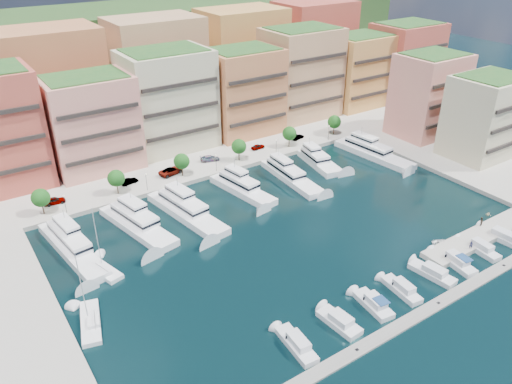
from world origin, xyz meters
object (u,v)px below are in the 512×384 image
(yacht_5, at_px, (318,160))
(car_3, at_px, (210,158))
(tender_3, at_px, (488,214))
(car_1, at_px, (129,181))
(lamppost_2, at_px, (216,160))
(lamppost_4, at_px, (329,130))
(cruiser_8, at_px, (480,249))
(cruiser_9, at_px, (502,237))
(tree_0, at_px, (41,198))
(yacht_3, at_px, (241,187))
(yacht_6, at_px, (371,151))
(lamppost_0, at_px, (64,201))
(person_1, at_px, (481,221))
(car_5, at_px, (298,137))
(tree_2, at_px, (182,161))
(cruiser_5, at_px, (402,290))
(car_4, at_px, (258,147))
(cruiser_6, at_px, (432,273))
(person_0, at_px, (471,245))
(sailboat_1, at_px, (91,323))
(yacht_2, at_px, (185,209))
(lamppost_3, at_px, (276,144))
(tender_0, at_px, (441,242))
(car_2, at_px, (171,171))
(cruiser_4, at_px, (374,304))
(yacht_1, at_px, (136,223))
(lamppost_1, at_px, (146,179))
(tree_1, at_px, (116,178))
(cruiser_2, at_px, (297,345))
(cruiser_3, at_px, (339,322))
(sailboat_2, at_px, (103,270))
(car_0, at_px, (54,201))
(yacht_0, at_px, (71,245))

(yacht_5, relative_size, car_3, 3.22)
(tender_3, relative_size, car_1, 0.34)
(lamppost_2, relative_size, lamppost_4, 1.00)
(cruiser_8, bearing_deg, cruiser_9, -0.09)
(tree_0, xyz_separation_m, yacht_3, (40.19, -13.08, -3.53))
(lamppost_4, bearing_deg, yacht_6, -74.32)
(lamppost_0, distance_m, person_1, 84.56)
(tender_3, distance_m, car_5, 54.59)
(lamppost_4, xyz_separation_m, person_1, (-4.75, -51.23, -1.87))
(tree_2, distance_m, cruiser_5, 59.34)
(car_3, height_order, car_4, car_3)
(lamppost_0, distance_m, cruiser_8, 82.55)
(yacht_3, bearing_deg, tender_3, -45.38)
(lamppost_4, distance_m, car_4, 20.83)
(tree_2, xyz_separation_m, lamppost_4, (44.00, -2.30, -0.92))
(cruiser_6, distance_m, person_1, 20.60)
(person_0, bearing_deg, sailboat_1, 48.07)
(yacht_2, bearing_deg, lamppost_2, 40.40)
(lamppost_3, distance_m, tender_0, 50.39)
(yacht_5, distance_m, car_2, 37.08)
(car_4, bearing_deg, cruiser_8, -174.89)
(cruiser_4, bearing_deg, person_1, 7.56)
(cruiser_5, relative_size, cruiser_8, 0.96)
(car_4, bearing_deg, yacht_1, 109.96)
(tender_0, bearing_deg, cruiser_4, 126.64)
(lamppost_1, bearing_deg, lamppost_2, 0.00)
(cruiser_6, xyz_separation_m, person_1, (20.04, 4.56, 1.41))
(yacht_2, xyz_separation_m, yacht_6, (54.70, -0.16, 0.00))
(lamppost_1, relative_size, person_0, 2.56)
(tree_1, relative_size, cruiser_2, 0.67)
(cruiser_3, height_order, person_0, person_0)
(lamppost_2, xyz_separation_m, lamppost_3, (18.00, 0.00, 0.00))
(cruiser_3, bearing_deg, cruiser_2, -179.93)
(tree_0, distance_m, lamppost_3, 58.05)
(tree_2, xyz_separation_m, sailboat_2, (-28.07, -24.82, -4.43))
(cruiser_8, bearing_deg, car_2, 119.89)
(yacht_1, distance_m, car_0, 20.82)
(car_1, height_order, car_5, car_1)
(car_1, distance_m, person_0, 74.01)
(cruiser_3, height_order, cruiser_4, cruiser_4)
(yacht_1, relative_size, cruiser_6, 2.58)
(yacht_3, xyz_separation_m, person_1, (31.06, -40.45, 0.75))
(tree_1, height_order, car_0, tree_1)
(lamppost_4, relative_size, yacht_2, 0.18)
(cruiser_9, bearing_deg, yacht_5, 98.86)
(yacht_2, relative_size, car_2, 3.88)
(yacht_0, bearing_deg, car_3, 25.21)
(cruiser_6, bearing_deg, lamppost_2, 101.37)
(lamppost_0, distance_m, car_5, 65.26)
(lamppost_0, xyz_separation_m, sailboat_1, (-6.00, -34.49, -3.52))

